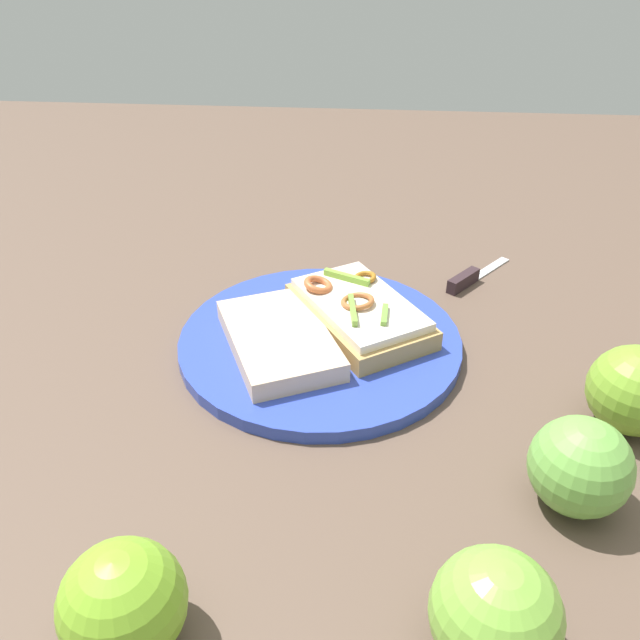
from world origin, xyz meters
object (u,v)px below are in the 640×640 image
(knife, at_px, (470,278))
(plate, at_px, (320,341))
(apple_2, at_px, (634,390))
(apple_1, at_px, (495,614))
(bread_slice_side, at_px, (279,339))
(apple_3, at_px, (123,603))
(sandwich, at_px, (358,311))
(apple_0, at_px, (580,466))

(knife, bearing_deg, plate, 170.72)
(apple_2, bearing_deg, apple_1, -124.24)
(bread_slice_side, bearing_deg, apple_3, -33.90)
(plate, relative_size, bread_slice_side, 1.93)
(apple_1, bearing_deg, bread_slice_side, 120.35)
(sandwich, height_order, apple_0, apple_0)
(bread_slice_side, bearing_deg, apple_2, 52.88)
(apple_0, height_order, knife, apple_0)
(apple_0, relative_size, knife, 0.72)
(plate, xyz_separation_m, apple_2, (0.29, -0.10, 0.03))
(bread_slice_side, distance_m, knife, 0.29)
(bread_slice_side, relative_size, apple_1, 1.94)
(apple_0, distance_m, apple_2, 0.12)
(apple_2, xyz_separation_m, knife, (-0.11, 0.26, -0.03))
(plate, xyz_separation_m, apple_3, (-0.09, -0.34, 0.03))
(sandwich, height_order, knife, sandwich)
(bread_slice_side, bearing_deg, knife, 105.46)
(sandwich, xyz_separation_m, bread_slice_side, (-0.08, -0.05, -0.01))
(bread_slice_side, distance_m, apple_3, 0.32)
(apple_3, height_order, knife, apple_3)
(plate, distance_m, apple_0, 0.30)
(sandwich, relative_size, bread_slice_side, 1.24)
(apple_3, bearing_deg, bread_slice_side, 80.62)
(bread_slice_side, xyz_separation_m, apple_2, (0.33, -0.07, 0.02))
(sandwich, distance_m, bread_slice_side, 0.10)
(apple_0, height_order, apple_2, apple_2)
(apple_3, distance_m, knife, 0.57)
(plate, bearing_deg, sandwich, 34.13)
(sandwich, relative_size, apple_2, 2.38)
(plate, height_order, knife, knife)
(bread_slice_side, xyz_separation_m, apple_3, (-0.05, -0.32, 0.01))
(sandwich, relative_size, apple_1, 2.40)
(sandwich, height_order, apple_1, apple_1)
(plate, bearing_deg, apple_1, -67.53)
(bread_slice_side, relative_size, apple_3, 1.98)
(plate, distance_m, bread_slice_side, 0.05)
(sandwich, bearing_deg, bread_slice_side, -89.43)
(sandwich, xyz_separation_m, knife, (0.14, 0.13, -0.02))
(knife, bearing_deg, sandwich, 172.57)
(apple_3, bearing_deg, apple_1, 3.07)
(apple_0, xyz_separation_m, knife, (-0.04, 0.36, -0.03))
(plate, xyz_separation_m, bread_slice_side, (-0.04, -0.03, 0.02))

